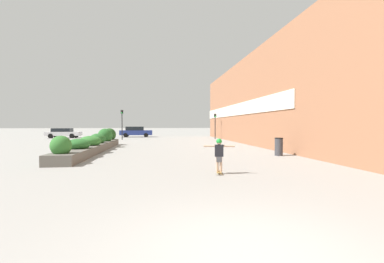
{
  "coord_description": "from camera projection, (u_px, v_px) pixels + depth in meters",
  "views": [
    {
      "loc": [
        -1.25,
        -3.32,
        1.83
      ],
      "look_at": [
        0.72,
        11.67,
        1.44
      ],
      "focal_mm": 24.0,
      "sensor_mm": 36.0,
      "label": 1
    }
  ],
  "objects": [
    {
      "name": "ground_plane",
      "position": [
        251.0,
        259.0,
        3.5
      ],
      "size": [
        300.0,
        300.0,
        0.0
      ],
      "primitive_type": "plane",
      "color": "gray"
    },
    {
      "name": "building_wall_right",
      "position": [
        270.0,
        95.0,
        19.57
      ],
      "size": [
        0.67,
        42.87,
        8.27
      ],
      "color": "#9E6647",
      "rests_on": "ground_plane"
    },
    {
      "name": "planter_box",
      "position": [
        95.0,
        143.0,
        17.97
      ],
      "size": [
        1.43,
        13.22,
        1.54
      ],
      "color": "#605B54",
      "rests_on": "ground_plane"
    },
    {
      "name": "skateboard",
      "position": [
        219.0,
        172.0,
        9.53
      ],
      "size": [
        0.29,
        0.6,
        0.09
      ],
      "rotation": [
        0.0,
        0.0,
        -0.21
      ],
      "color": "olive",
      "rests_on": "ground_plane"
    },
    {
      "name": "skateboarder",
      "position": [
        219.0,
        152.0,
        9.51
      ],
      "size": [
        1.14,
        0.31,
        1.23
      ],
      "rotation": [
        0.0,
        0.0,
        -0.21
      ],
      "color": "tan",
      "rests_on": "skateboard"
    },
    {
      "name": "trash_bin",
      "position": [
        279.0,
        147.0,
        15.24
      ],
      "size": [
        0.49,
        0.49,
        1.07
      ],
      "color": "#38383D",
      "rests_on": "ground_plane"
    },
    {
      "name": "car_leftmost",
      "position": [
        136.0,
        132.0,
        38.71
      ],
      "size": [
        4.78,
        1.86,
        1.58
      ],
      "rotation": [
        0.0,
        0.0,
        -1.57
      ],
      "color": "navy",
      "rests_on": "ground_plane"
    },
    {
      "name": "car_center_left",
      "position": [
        63.0,
        133.0,
        35.95
      ],
      "size": [
        4.47,
        2.03,
        1.36
      ],
      "rotation": [
        0.0,
        0.0,
        -1.57
      ],
      "color": "silver",
      "rests_on": "ground_plane"
    },
    {
      "name": "traffic_light_left",
      "position": [
        122.0,
        120.0,
        31.66
      ],
      "size": [
        0.28,
        0.3,
        3.68
      ],
      "color": "black",
      "rests_on": "ground_plane"
    },
    {
      "name": "traffic_light_right",
      "position": [
        215.0,
        122.0,
        33.33
      ],
      "size": [
        0.28,
        0.3,
        3.3
      ],
      "color": "black",
      "rests_on": "ground_plane"
    }
  ]
}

